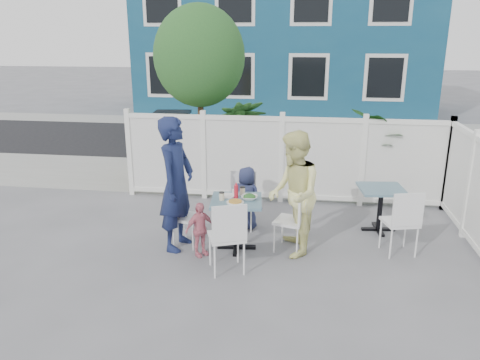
# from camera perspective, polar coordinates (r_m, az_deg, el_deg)

# --- Properties ---
(ground) EXTENTS (80.00, 80.00, 0.00)m
(ground) POSITION_cam_1_polar(r_m,az_deg,el_deg) (6.63, 2.73, -9.53)
(ground) COLOR slate
(near_sidewalk) EXTENTS (24.00, 2.60, 0.01)m
(near_sidewalk) POSITION_cam_1_polar(r_m,az_deg,el_deg) (10.16, 4.87, 0.09)
(near_sidewalk) COLOR gray
(near_sidewalk) RESTS_ON ground
(street) EXTENTS (24.00, 5.00, 0.01)m
(street) POSITION_cam_1_polar(r_m,az_deg,el_deg) (13.74, 5.86, 4.57)
(street) COLOR black
(street) RESTS_ON ground
(far_sidewalk) EXTENTS (24.00, 1.60, 0.01)m
(far_sidewalk) POSITION_cam_1_polar(r_m,az_deg,el_deg) (16.77, 6.37, 6.85)
(far_sidewalk) COLOR gray
(far_sidewalk) RESTS_ON ground
(building) EXTENTS (11.00, 6.00, 6.00)m
(building) POSITION_cam_1_polar(r_m,az_deg,el_deg) (19.92, 5.56, 17.16)
(building) COLOR navy
(building) RESTS_ON ground
(fence_back) EXTENTS (5.86, 0.08, 1.60)m
(fence_back) POSITION_cam_1_polar(r_m,az_deg,el_deg) (8.60, 5.06, 2.32)
(fence_back) COLOR white
(fence_back) RESTS_ON ground
(tree) EXTENTS (1.80, 1.62, 3.59)m
(tree) POSITION_cam_1_polar(r_m,az_deg,el_deg) (9.45, -4.98, 14.77)
(tree) COLOR #382316
(tree) RESTS_ON ground
(utility_cabinet) EXTENTS (0.77, 0.59, 1.33)m
(utility_cabinet) POSITION_cam_1_polar(r_m,az_deg,el_deg) (10.58, -8.10, 4.39)
(utility_cabinet) COLOR gold
(utility_cabinet) RESTS_ON ground
(potted_shrub_a) EXTENTS (1.37, 1.37, 1.80)m
(potted_shrub_a) POSITION_cam_1_polar(r_m,az_deg,el_deg) (9.32, 0.30, 4.31)
(potted_shrub_a) COLOR #205023
(potted_shrub_a) RESTS_ON ground
(potted_shrub_b) EXTENTS (1.90, 1.99, 1.71)m
(potted_shrub_b) POSITION_cam_1_polar(r_m,az_deg,el_deg) (9.25, 16.78, 3.17)
(potted_shrub_b) COLOR #205023
(potted_shrub_b) RESTS_ON ground
(main_table) EXTENTS (0.79, 0.79, 0.76)m
(main_table) POSITION_cam_1_polar(r_m,az_deg,el_deg) (6.69, -0.43, -3.78)
(main_table) COLOR #376170
(main_table) RESTS_ON ground
(spare_table) EXTENTS (0.75, 0.75, 0.71)m
(spare_table) POSITION_cam_1_polar(r_m,az_deg,el_deg) (7.65, 16.81, -2.08)
(spare_table) COLOR #376170
(spare_table) RESTS_ON ground
(chair_left) EXTENTS (0.47, 0.48, 0.87)m
(chair_left) POSITION_cam_1_polar(r_m,az_deg,el_deg) (6.93, -6.87, -3.82)
(chair_left) COLOR white
(chair_left) RESTS_ON ground
(chair_right) EXTENTS (0.50, 0.51, 0.92)m
(chair_right) POSITION_cam_1_polar(r_m,az_deg,el_deg) (6.68, 6.78, -4.38)
(chair_right) COLOR white
(chair_right) RESTS_ON ground
(chair_back) EXTENTS (0.41, 0.40, 0.90)m
(chair_back) POSITION_cam_1_polar(r_m,az_deg,el_deg) (7.51, 0.28, -1.89)
(chair_back) COLOR white
(chair_back) RESTS_ON ground
(chair_near) EXTENTS (0.57, 0.56, 0.98)m
(chair_near) POSITION_cam_1_polar(r_m,az_deg,el_deg) (6.01, -1.50, -6.43)
(chair_near) COLOR white
(chair_near) RESTS_ON ground
(chair_spare) EXTENTS (0.53, 0.52, 0.96)m
(chair_spare) POSITION_cam_1_polar(r_m,az_deg,el_deg) (6.87, 19.27, -4.43)
(chair_spare) COLOR white
(chair_spare) RESTS_ON ground
(man) EXTENTS (0.57, 0.77, 1.93)m
(man) POSITION_cam_1_polar(r_m,az_deg,el_deg) (6.69, -7.76, -0.49)
(man) COLOR #161F47
(man) RESTS_ON ground
(woman) EXTENTS (0.81, 0.96, 1.76)m
(woman) POSITION_cam_1_polar(r_m,az_deg,el_deg) (6.51, 6.54, -1.73)
(woman) COLOR #EFEC4C
(woman) RESTS_ON ground
(boy) EXTENTS (0.57, 0.47, 1.01)m
(boy) POSITION_cam_1_polar(r_m,az_deg,el_deg) (7.46, 0.82, -2.18)
(boy) COLOR #252C50
(boy) RESTS_ON ground
(toddler) EXTENTS (0.46, 0.46, 0.79)m
(toddler) POSITION_cam_1_polar(r_m,az_deg,el_deg) (6.58, -4.94, -6.01)
(toddler) COLOR pink
(toddler) RESTS_ON ground
(plate_main) EXTENTS (0.25, 0.25, 0.02)m
(plate_main) POSITION_cam_1_polar(r_m,az_deg,el_deg) (6.50, -0.59, -2.74)
(plate_main) COLOR white
(plate_main) RESTS_ON main_table
(plate_side) EXTENTS (0.24, 0.24, 0.02)m
(plate_side) POSITION_cam_1_polar(r_m,az_deg,el_deg) (6.77, -1.60, -1.92)
(plate_side) COLOR white
(plate_side) RESTS_ON main_table
(salad_bowl) EXTENTS (0.23, 0.23, 0.06)m
(salad_bowl) POSITION_cam_1_polar(r_m,az_deg,el_deg) (6.63, 1.16, -2.16)
(salad_bowl) COLOR white
(salad_bowl) RESTS_ON main_table
(coffee_cup_a) EXTENTS (0.07, 0.07, 0.11)m
(coffee_cup_a) POSITION_cam_1_polar(r_m,az_deg,el_deg) (6.60, -2.23, -2.02)
(coffee_cup_a) COLOR beige
(coffee_cup_a) RESTS_ON main_table
(coffee_cup_b) EXTENTS (0.08, 0.08, 0.12)m
(coffee_cup_b) POSITION_cam_1_polar(r_m,az_deg,el_deg) (6.80, 0.30, -1.39)
(coffee_cup_b) COLOR beige
(coffee_cup_b) RESTS_ON main_table
(ketchup_bottle) EXTENTS (0.06, 0.06, 0.19)m
(ketchup_bottle) POSITION_cam_1_polar(r_m,az_deg,el_deg) (6.67, -0.48, -1.43)
(ketchup_bottle) COLOR red
(ketchup_bottle) RESTS_ON main_table
(salt_shaker) EXTENTS (0.03, 0.03, 0.08)m
(salt_shaker) POSITION_cam_1_polar(r_m,az_deg,el_deg) (6.84, -0.85, -1.46)
(salt_shaker) COLOR white
(salt_shaker) RESTS_ON main_table
(pepper_shaker) EXTENTS (0.03, 0.03, 0.07)m
(pepper_shaker) POSITION_cam_1_polar(r_m,az_deg,el_deg) (6.86, -0.72, -1.43)
(pepper_shaker) COLOR black
(pepper_shaker) RESTS_ON main_table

